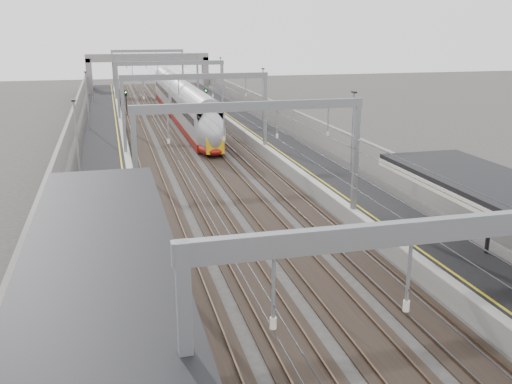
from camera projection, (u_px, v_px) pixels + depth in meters
platform_left at (106, 152)px, 52.21m from camera, size 4.00×120.00×1.00m
platform_right at (274, 143)px, 56.04m from camera, size 4.00×120.00×1.00m
tracks at (193, 152)px, 54.25m from camera, size 11.40×140.00×0.20m
overhead_line at (182, 81)px, 58.71m from camera, size 13.00×140.00×6.60m
canopy_left at (97, 345)px, 11.85m from camera, size 4.40×30.00×4.24m
overbridge at (148, 62)px, 103.95m from camera, size 22.00×2.20×6.90m
wall_left at (68, 142)px, 51.14m from camera, size 0.30×120.00×3.20m
wall_right at (305, 131)px, 56.50m from camera, size 0.30×120.00×3.20m
train at (183, 106)px, 71.18m from camera, size 2.61×47.63×4.14m
signal_green at (126, 99)px, 75.25m from camera, size 0.32×0.32×3.48m
signal_red_near at (187, 95)px, 79.23m from camera, size 0.32×0.32×3.48m
signal_red_far at (206, 97)px, 77.39m from camera, size 0.32×0.32×3.48m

